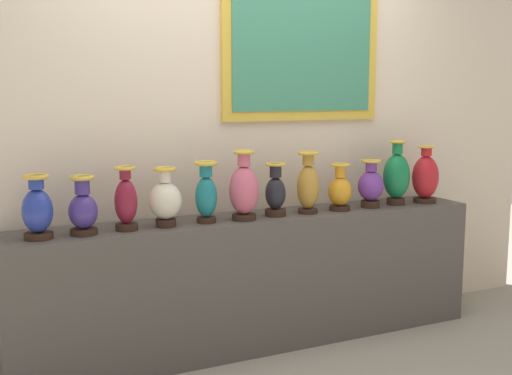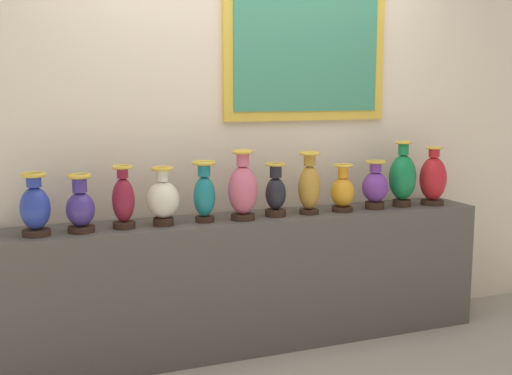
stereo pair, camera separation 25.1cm
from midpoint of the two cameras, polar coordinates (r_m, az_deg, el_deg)
name	(u,v)px [view 2 (the right image)]	position (r m, az deg, el deg)	size (l,w,h in m)	color
ground_plane	(256,344)	(4.04, 1.83, -13.83)	(10.65, 10.65, 0.00)	gray
display_shelf	(256,281)	(3.91, 1.86, -8.39)	(2.92, 0.40, 0.80)	#4C4742
back_wall	(242,122)	(3.99, 0.58, 5.84)	(4.65, 0.14, 2.68)	beige
vase_cobalt	(35,207)	(3.43, -17.22, -1.72)	(0.15, 0.15, 0.33)	#382319
vase_indigo	(80,207)	(3.46, -13.47, -1.73)	(0.15, 0.15, 0.31)	#382319
vase_burgundy	(123,200)	(3.50, -9.80, -1.10)	(0.12, 0.12, 0.35)	#382319
vase_ivory	(163,199)	(3.55, -6.35, -1.03)	(0.18, 0.18, 0.33)	#382319
vase_teal	(204,193)	(3.63, -2.68, -0.51)	(0.13, 0.13, 0.35)	#382319
vase_rose	(243,189)	(3.68, 0.76, -0.16)	(0.17, 0.17, 0.41)	#382319
vase_onyx	(276,193)	(3.80, 3.66, -0.47)	(0.13, 0.13, 0.32)	#382319
vase_ochre	(309,185)	(3.89, 6.64, 0.17)	(0.14, 0.14, 0.38)	#382319
vase_amber	(343,191)	(4.00, 9.55, -0.35)	(0.15, 0.15, 0.30)	#382319
vase_violet	(375,187)	(4.13, 12.34, 0.07)	(0.16, 0.16, 0.31)	#382319
vase_emerald	(403,177)	(4.26, 14.65, 0.90)	(0.18, 0.18, 0.43)	#382319
vase_crimson	(433,179)	(4.38, 17.17, 0.73)	(0.18, 0.18, 0.38)	#382319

